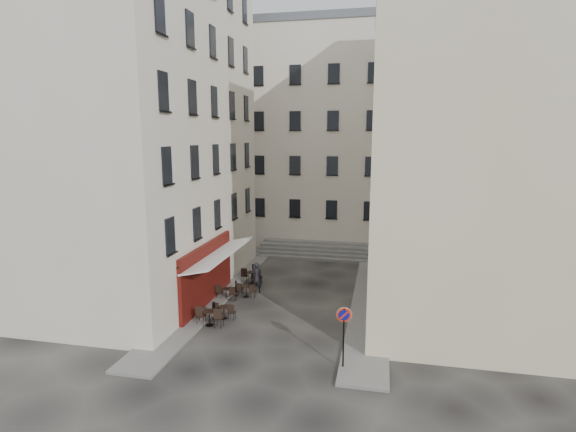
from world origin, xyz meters
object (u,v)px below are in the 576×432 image
(bistro_table_b, at_px, (224,311))
(pedestrian, at_px, (257,277))
(no_parking_sign, at_px, (344,326))
(bistro_table_a, at_px, (210,317))

(bistro_table_b, distance_m, pedestrian, 4.35)
(no_parking_sign, relative_size, bistro_table_b, 2.18)
(bistro_table_a, distance_m, pedestrian, 5.37)
(bistro_table_a, distance_m, bistro_table_b, 1.06)
(bistro_table_b, bearing_deg, pedestrian, 83.04)
(pedestrian, bearing_deg, bistro_table_b, 87.71)
(no_parking_sign, xyz_separation_m, pedestrian, (-5.92, 8.11, -0.93))
(no_parking_sign, xyz_separation_m, bistro_table_b, (-6.44, 3.82, -1.43))
(bistro_table_a, relative_size, bistro_table_b, 1.15)
(no_parking_sign, height_order, bistro_table_b, no_parking_sign)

